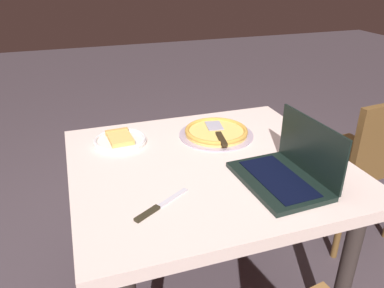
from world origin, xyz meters
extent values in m
cube|color=beige|center=(0.00, 0.00, 0.70)|extent=(1.06, 0.96, 0.05)
cylinder|color=#312825|center=(-0.40, -0.40, 0.34)|extent=(0.06, 0.06, 0.68)
cylinder|color=#312825|center=(0.40, -0.40, 0.34)|extent=(0.06, 0.06, 0.68)
cylinder|color=#312825|center=(-0.40, 0.40, 0.34)|extent=(0.06, 0.06, 0.68)
cube|color=black|center=(-0.18, 0.23, 0.73)|extent=(0.26, 0.36, 0.02)
cube|color=black|center=(-0.18, 0.23, 0.75)|extent=(0.16, 0.31, 0.00)
cube|color=black|center=(-0.30, 0.22, 0.85)|extent=(0.03, 0.35, 0.20)
cube|color=black|center=(-0.30, 0.22, 0.85)|extent=(0.02, 0.31, 0.18)
cylinder|color=white|center=(0.30, -0.28, 0.73)|extent=(0.23, 0.23, 0.01)
torus|color=silver|center=(0.30, -0.28, 0.74)|extent=(0.22, 0.22, 0.01)
cube|color=#ECB35C|center=(0.30, -0.28, 0.75)|extent=(0.10, 0.15, 0.02)
cube|color=tan|center=(0.31, -0.35, 0.75)|extent=(0.10, 0.02, 0.03)
cylinder|color=#A997AA|center=(-0.12, -0.22, 0.73)|extent=(0.34, 0.34, 0.01)
cylinder|color=#EBC161|center=(-0.12, -0.22, 0.74)|extent=(0.28, 0.28, 0.02)
torus|color=gold|center=(-0.12, -0.22, 0.75)|extent=(0.28, 0.28, 0.02)
cube|color=#AFAABC|center=(-0.13, -0.26, 0.75)|extent=(0.09, 0.11, 0.00)
cube|color=black|center=(-0.11, -0.12, 0.76)|extent=(0.04, 0.13, 0.01)
cube|color=silver|center=(0.22, 0.21, 0.73)|extent=(0.16, 0.11, 0.00)
cube|color=black|center=(0.30, 0.26, 0.73)|extent=(0.09, 0.07, 0.01)
cube|color=brown|center=(-0.92, -0.23, 0.47)|extent=(0.47, 0.47, 0.04)
cylinder|color=brown|center=(-1.09, -0.45, 0.22)|extent=(0.03, 0.03, 0.45)
cylinder|color=brown|center=(-0.71, -0.41, 0.22)|extent=(0.03, 0.03, 0.45)
cylinder|color=brown|center=(-0.75, -0.02, 0.22)|extent=(0.03, 0.03, 0.45)
camera|label=1|loc=(0.47, 1.21, 1.44)|focal=35.10mm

